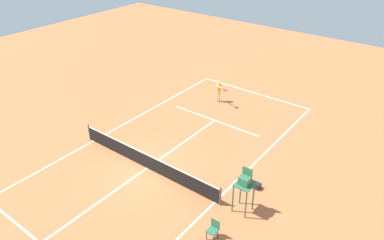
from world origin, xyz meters
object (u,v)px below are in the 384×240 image
Objects in this scene: player_serving at (219,89)px; tennis_ball at (207,111)px; courtside_chair_near at (213,229)px; equipment_bag at (254,184)px; umpire_chair at (244,184)px.

player_serving is 2.06m from tennis_ball.
equipment_bag is (0.26, -4.11, -0.38)m from courtside_chair_near.
umpire_chair is at bearing -93.58° from courtside_chair_near.
player_serving is 13.25m from courtside_chair_near.
equipment_bag reaches higher than tennis_ball.
player_serving is 0.70× the size of umpire_chair.
tennis_ball is 0.07× the size of courtside_chair_near.
courtside_chair_near is (0.14, 2.27, -1.07)m from umpire_chair.
player_serving is 24.93× the size of tennis_ball.
umpire_chair reaches higher than equipment_bag.
tennis_ball is at bearing -38.29° from equipment_bag.
equipment_bag is at bearing 141.71° from tennis_ball.
player_serving is 9.88m from equipment_bag.
player_serving reaches higher than equipment_bag.
tennis_ball is at bearing -53.55° from courtside_chair_near.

